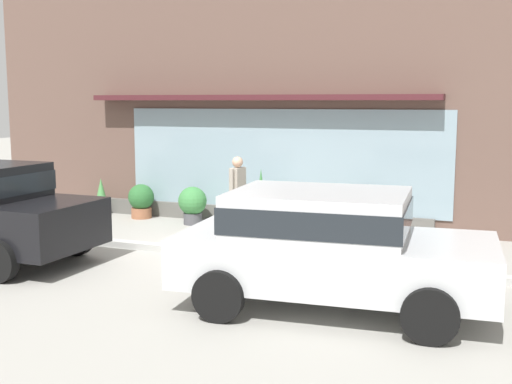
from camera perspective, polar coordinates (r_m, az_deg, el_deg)
ground_plane at (r=11.90m, az=-5.20°, el=-5.28°), size 60.00×60.00×0.00m
curb_strip at (r=11.72m, az=-5.65°, el=-5.21°), size 14.00×0.24×0.12m
storefront at (r=14.49m, az=0.41°, el=7.63°), size 14.00×0.81×5.39m
fire_hydrant at (r=12.39m, az=1.30°, el=-2.73°), size 0.43×0.40×0.84m
pedestrian_with_handbag at (r=12.96m, az=-1.58°, el=0.15°), size 0.28×0.66×1.64m
parked_car_silver at (r=8.57m, az=6.41°, el=-4.42°), size 4.25×2.34×1.58m
potted_plant_doorstep at (r=13.80m, az=0.44°, el=-0.73°), size 0.30×0.30×1.31m
potted_plant_window_left at (r=15.37m, az=-10.17°, el=-0.72°), size 0.61×0.61×0.81m
potted_plant_window_right at (r=16.07m, az=-13.59°, el=-0.45°), size 0.33×0.33×0.89m
potted_plant_near_hydrant at (r=13.22m, az=7.59°, el=-2.57°), size 0.48×0.48×0.66m
potted_plant_trailing_edge at (r=14.42m, az=-5.66°, el=-1.02°), size 0.64×0.64×0.85m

